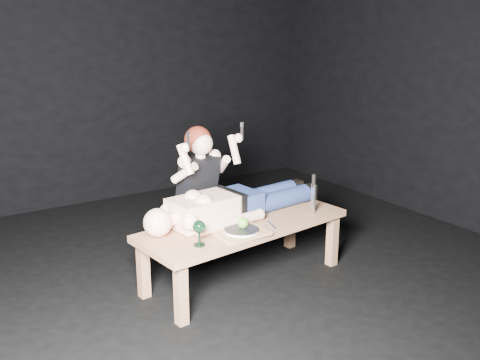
{
  "coord_description": "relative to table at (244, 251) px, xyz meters",
  "views": [
    {
      "loc": [
        -1.81,
        -2.99,
        1.81
      ],
      "look_at": [
        0.21,
        0.12,
        0.75
      ],
      "focal_mm": 40.96,
      "sensor_mm": 36.0,
      "label": 1
    }
  ],
  "objects": [
    {
      "name": "spoon_flat",
      "position": [
        0.04,
        -0.09,
        0.23
      ],
      "size": [
        0.1,
        0.15,
        0.01
      ],
      "primitive_type": "cube",
      "rotation": [
        0.0,
        0.0,
        0.53
      ],
      "color": "#B2B2B7",
      "rests_on": "table"
    },
    {
      "name": "back_wall",
      "position": [
        -0.21,
        2.43,
        1.27
      ],
      "size": [
        5.0,
        0.0,
        5.0
      ],
      "primitive_type": "plane",
      "rotation": [
        1.57,
        0.0,
        0.0
      ],
      "color": "black",
      "rests_on": "ground"
    },
    {
      "name": "plate",
      "position": [
        -0.15,
        -0.19,
        0.25
      ],
      "size": [
        0.23,
        0.23,
        0.02
      ],
      "primitive_type": "cylinder",
      "rotation": [
        0.0,
        0.0,
        0.02
      ],
      "color": "white",
      "rests_on": "serving_tray"
    },
    {
      "name": "table",
      "position": [
        0.0,
        0.0,
        0.0
      ],
      "size": [
        1.6,
        0.74,
        0.45
      ],
      "primitive_type": "cube",
      "rotation": [
        0.0,
        0.0,
        0.11
      ],
      "color": "#9C6C4B",
      "rests_on": "ground"
    },
    {
      "name": "apple",
      "position": [
        -0.13,
        -0.18,
        0.3
      ],
      "size": [
        0.07,
        0.07,
        0.07
      ],
      "primitive_type": "sphere",
      "color": "#4D9C2C",
      "rests_on": "plate"
    },
    {
      "name": "serving_tray",
      "position": [
        -0.15,
        -0.19,
        0.24
      ],
      "size": [
        0.35,
        0.25,
        0.02
      ],
      "primitive_type": "cube",
      "rotation": [
        0.0,
        0.0,
        0.02
      ],
      "color": "#A87B50",
      "rests_on": "table"
    },
    {
      "name": "knife_flat",
      "position": [
        0.12,
        -0.17,
        0.23
      ],
      "size": [
        0.06,
        0.16,
        0.01
      ],
      "primitive_type": "cube",
      "rotation": [
        0.0,
        0.0,
        -0.29
      ],
      "color": "#B2B2B7",
      "rests_on": "table"
    },
    {
      "name": "ground",
      "position": [
        -0.21,
        -0.07,
        -0.23
      ],
      "size": [
        5.0,
        5.0,
        0.0
      ],
      "primitive_type": "plane",
      "color": "black",
      "rests_on": "ground"
    },
    {
      "name": "kneeling_woman",
      "position": [
        -0.15,
        0.48,
        0.34
      ],
      "size": [
        0.7,
        0.76,
        1.13
      ],
      "primitive_type": null,
      "rotation": [
        0.0,
        0.0,
        0.16
      ],
      "color": "black",
      "rests_on": "ground"
    },
    {
      "name": "carving_knife",
      "position": [
        0.54,
        -0.12,
        0.37
      ],
      "size": [
        0.04,
        0.05,
        0.3
      ],
      "primitive_type": null,
      "rotation": [
        0.0,
        0.0,
        0.11
      ],
      "color": "#B2B2B7",
      "rests_on": "table"
    },
    {
      "name": "fork_flat",
      "position": [
        -0.37,
        -0.21,
        0.23
      ],
      "size": [
        0.04,
        0.16,
        0.01
      ],
      "primitive_type": "cube",
      "rotation": [
        0.0,
        0.0,
        0.18
      ],
      "color": "#B2B2B7",
      "rests_on": "table"
    },
    {
      "name": "goblet",
      "position": [
        -0.48,
        -0.21,
        0.31
      ],
      "size": [
        0.09,
        0.09,
        0.17
      ],
      "primitive_type": null,
      "rotation": [
        0.0,
        0.0,
        0.11
      ],
      "color": "black",
      "rests_on": "table"
    },
    {
      "name": "lying_man",
      "position": [
        0.03,
        0.15,
        0.35
      ],
      "size": [
        1.48,
        0.59,
        0.25
      ],
      "primitive_type": null,
      "rotation": [
        0.0,
        0.0,
        0.11
      ],
      "color": "#E8B096",
      "rests_on": "table"
    }
  ]
}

